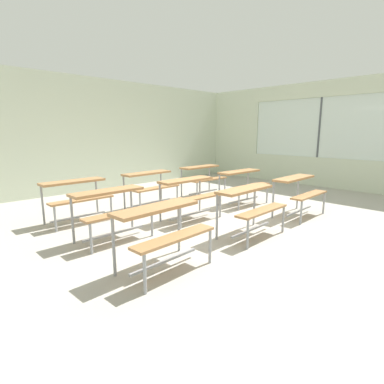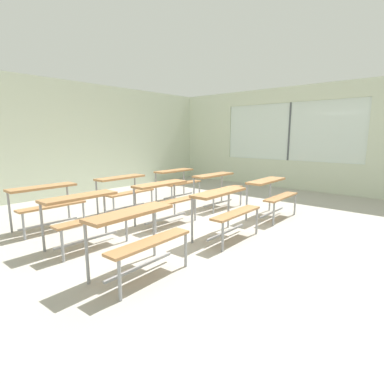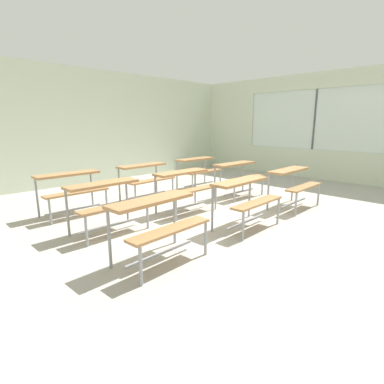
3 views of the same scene
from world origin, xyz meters
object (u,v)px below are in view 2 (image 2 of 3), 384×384
Objects in this scene: desk_bench_r1c0 at (84,208)px; desk_bench_r1c2 at (217,182)px; desk_bench_r0c2 at (271,189)px; desk_bench_r1c1 at (165,193)px; desk_bench_r0c0 at (137,228)px; desk_bench_r0c1 at (225,203)px; desk_bench_r2c2 at (177,177)px; desk_bench_r2c0 at (46,197)px; desk_bench_r2c1 at (124,185)px.

desk_bench_r1c2 is at bearing -0.83° from desk_bench_r1c0.
desk_bench_r0c2 is 3.47m from desk_bench_r1c0.
desk_bench_r1c0 is 1.57m from desk_bench_r1c1.
desk_bench_r1c0 is (0.08, 1.30, 0.00)m from desk_bench_r0c0.
desk_bench_r0c1 is 1.59m from desk_bench_r0c2.
desk_bench_r1c1 is 1.00× the size of desk_bench_r2c2.
desk_bench_r1c2 is 1.01× the size of desk_bench_r2c2.
desk_bench_r1c2 is (3.21, -0.01, 0.00)m from desk_bench_r1c0.
desk_bench_r1c0 is 1.00× the size of desk_bench_r2c2.
desk_bench_r0c1 is 1.01× the size of desk_bench_r2c0.
desk_bench_r0c1 is at bearing -138.50° from desk_bench_r1c2.
desk_bench_r0c0 is at bearing 177.50° from desk_bench_r0c1.
desk_bench_r0c2 and desk_bench_r2c1 have the same top height.
desk_bench_r0c0 and desk_bench_r1c0 have the same top height.
desk_bench_r1c1 is at bearing -1.94° from desk_bench_r1c0.
desk_bench_r0c0 is 1.01× the size of desk_bench_r0c2.
desk_bench_r2c2 is at bearing 38.06° from desk_bench_r1c1.
desk_bench_r0c0 and desk_bench_r0c1 have the same top height.
desk_bench_r1c2 and desk_bench_r2c2 have the same top height.
desk_bench_r2c2 is (0.02, 2.55, 0.00)m from desk_bench_r0c2.
desk_bench_r2c0 and desk_bench_r2c2 have the same top height.
desk_bench_r1c2 is at bearing 38.08° from desk_bench_r0c1.
desk_bench_r0c0 is 3.53m from desk_bench_r1c2.
desk_bench_r1c2 is (3.29, 1.29, 0.00)m from desk_bench_r0c0.
desk_bench_r2c1 is (-1.62, 1.23, 0.00)m from desk_bench_r1c2.
desk_bench_r0c1 is at bearing -87.03° from desk_bench_r1c1.
desk_bench_r0c0 is 1.02× the size of desk_bench_r2c0.
desk_bench_r0c0 is 3.03m from desk_bench_r2c1.
desk_bench_r2c1 is at bearing -0.59° from desk_bench_r2c0.
desk_bench_r1c1 is 2.02m from desk_bench_r2c0.
desk_bench_r0c0 is at bearing -141.92° from desk_bench_r2c2.
desk_bench_r0c1 is 1.00× the size of desk_bench_r2c1.
desk_bench_r2c1 is (-1.62, 2.54, 0.00)m from desk_bench_r0c2.
desk_bench_r2c2 is at bearing 88.32° from desk_bench_r0c2.
desk_bench_r1c1 is at bearing -141.96° from desk_bench_r2c2.
desk_bench_r1c0 is 1.24m from desk_bench_r2c0.
desk_bench_r1c0 is 2.01m from desk_bench_r2c1.
desk_bench_r1c0 is 0.99× the size of desk_bench_r1c2.
desk_bench_r1c0 is 1.01× the size of desk_bench_r2c0.
desk_bench_r0c0 is 1.00× the size of desk_bench_r1c2.
desk_bench_r0c0 and desk_bench_r2c1 have the same top height.
desk_bench_r1c0 is at bearing -89.84° from desk_bench_r2c0.
desk_bench_r0c2 is 2.08m from desk_bench_r1c1.
desk_bench_r1c2 is 3.45m from desk_bench_r2c0.
desk_bench_r1c1 and desk_bench_r2c1 have the same top height.
desk_bench_r0c1 is at bearing -121.50° from desk_bench_r2c2.
desk_bench_r2c2 is at bearing 20.35° from desk_bench_r1c0.
desk_bench_r0c0 is at bearing -156.72° from desk_bench_r1c2.
desk_bench_r2c2 is at bearing 91.18° from desk_bench_r1c2.
desk_bench_r0c0 and desk_bench_r2c2 have the same top height.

